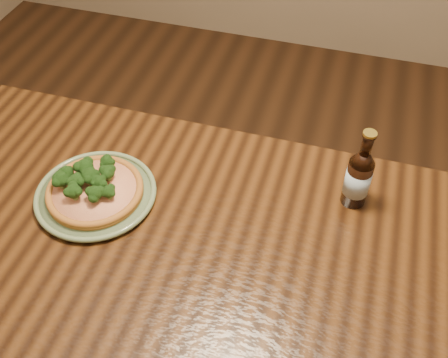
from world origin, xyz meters
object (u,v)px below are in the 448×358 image
(plate, at_px, (96,194))
(beer_bottle, at_px, (358,177))
(table, at_px, (205,288))
(pizza, at_px, (93,188))

(plate, distance_m, beer_bottle, 0.63)
(table, distance_m, pizza, 0.36)
(pizza, bearing_deg, beer_bottle, 15.33)
(table, bearing_deg, beer_bottle, 44.41)
(plate, relative_size, beer_bottle, 1.35)
(table, relative_size, pizza, 6.79)
(table, xyz_separation_m, pizza, (-0.32, 0.12, 0.12))
(beer_bottle, bearing_deg, table, -115.39)
(beer_bottle, bearing_deg, plate, -144.26)
(table, height_order, pizza, pizza)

